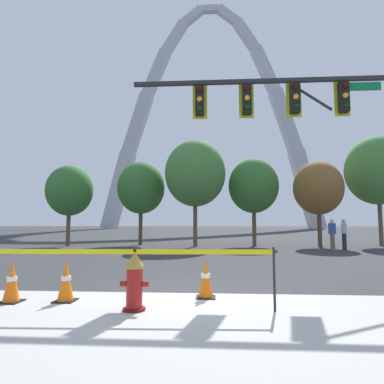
% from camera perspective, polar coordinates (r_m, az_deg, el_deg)
% --- Properties ---
extents(ground_plane, '(240.00, 240.00, 0.00)m').
position_cam_1_polar(ground_plane, '(6.83, -0.91, -17.23)').
color(ground_plane, '#333335').
extents(fire_hydrant, '(0.46, 0.48, 0.99)m').
position_cam_1_polar(fire_hydrant, '(5.55, -9.95, -15.01)').
color(fire_hydrant, '#5E0F0D').
rests_on(fire_hydrant, ground).
extents(caution_tape_barrier, '(4.84, 0.23, 1.02)m').
position_cam_1_polar(caution_tape_barrier, '(5.53, -11.65, -12.72)').
color(caution_tape_barrier, '#232326').
rests_on(caution_tape_barrier, ground).
extents(traffic_cone_by_hydrant, '(0.36, 0.36, 0.73)m').
position_cam_1_polar(traffic_cone_by_hydrant, '(6.81, -28.84, -13.55)').
color(traffic_cone_by_hydrant, black).
rests_on(traffic_cone_by_hydrant, ground).
extents(traffic_cone_mid_sidewalk, '(0.36, 0.36, 0.73)m').
position_cam_1_polar(traffic_cone_mid_sidewalk, '(6.37, 2.40, -14.82)').
color(traffic_cone_mid_sidewalk, black).
rests_on(traffic_cone_mid_sidewalk, ground).
extents(traffic_cone_curb_edge, '(0.36, 0.36, 0.73)m').
position_cam_1_polar(traffic_cone_curb_edge, '(6.49, -21.07, -14.29)').
color(traffic_cone_curb_edge, black).
rests_on(traffic_cone_curb_edge, ground).
extents(traffic_signal_gantry, '(7.82, 0.44, 6.00)m').
position_cam_1_polar(traffic_signal_gantry, '(10.37, 19.84, 11.78)').
color(traffic_signal_gantry, '#232326').
rests_on(traffic_signal_gantry, ground).
extents(monument_arch, '(51.07, 3.24, 54.53)m').
position_cam_1_polar(monument_arch, '(78.81, 3.24, 11.05)').
color(monument_arch, '#B2B5BC').
rests_on(monument_arch, ground).
extents(tree_far_left, '(2.81, 2.81, 4.91)m').
position_cam_1_polar(tree_far_left, '(21.47, -20.53, 0.21)').
color(tree_far_left, brown).
rests_on(tree_far_left, ground).
extents(tree_left_mid, '(3.03, 3.03, 5.30)m').
position_cam_1_polar(tree_left_mid, '(21.29, -8.85, 0.69)').
color(tree_left_mid, brown).
rests_on(tree_left_mid, ground).
extents(tree_center_left, '(3.62, 3.62, 6.34)m').
position_cam_1_polar(tree_center_left, '(19.65, 0.55, 3.24)').
color(tree_center_left, brown).
rests_on(tree_center_left, ground).
extents(tree_center_right, '(3.06, 3.06, 5.35)m').
position_cam_1_polar(tree_center_right, '(20.52, 10.64, 1.05)').
color(tree_center_right, brown).
rests_on(tree_center_right, ground).
extents(tree_right_mid, '(2.88, 2.88, 5.04)m').
position_cam_1_polar(tree_right_mid, '(20.79, 21.09, 0.65)').
color(tree_right_mid, brown).
rests_on(tree_right_mid, ground).
extents(tree_far_right, '(3.85, 3.85, 6.74)m').
position_cam_1_polar(tree_far_right, '(23.23, 29.59, 3.28)').
color(tree_far_right, brown).
rests_on(tree_far_right, ground).
extents(pedestrian_walking_left, '(0.37, 0.26, 1.59)m').
position_cam_1_polar(pedestrian_walking_left, '(18.15, 23.21, -6.78)').
color(pedestrian_walking_left, brown).
rests_on(pedestrian_walking_left, ground).
extents(pedestrian_standing_center, '(0.37, 0.39, 1.59)m').
position_cam_1_polar(pedestrian_standing_center, '(19.03, 24.93, -6.63)').
color(pedestrian_standing_center, '#232847').
rests_on(pedestrian_standing_center, ground).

